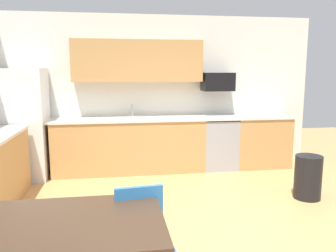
# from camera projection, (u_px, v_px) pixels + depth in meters

# --- Properties ---
(ground_plane) EXTENTS (12.00, 12.00, 0.00)m
(ground_plane) POSITION_uv_depth(u_px,v_px,m) (182.00, 229.00, 3.78)
(ground_plane) COLOR tan
(wall_back) EXTENTS (5.80, 0.10, 2.70)m
(wall_back) POSITION_uv_depth(u_px,v_px,m) (154.00, 92.00, 6.15)
(wall_back) COLOR silver
(wall_back) RESTS_ON ground
(cabinet_run_back) EXTENTS (2.56, 0.60, 0.90)m
(cabinet_run_back) POSITION_uv_depth(u_px,v_px,m) (130.00, 146.00, 5.88)
(cabinet_run_back) COLOR tan
(cabinet_run_back) RESTS_ON ground
(cabinet_run_back_right) EXTENTS (0.99, 0.60, 0.90)m
(cabinet_run_back_right) POSITION_uv_depth(u_px,v_px,m) (260.00, 142.00, 6.24)
(cabinet_run_back_right) COLOR tan
(cabinet_run_back_right) RESTS_ON ground
(countertop_back) EXTENTS (4.80, 0.64, 0.04)m
(countertop_back) POSITION_uv_depth(u_px,v_px,m) (156.00, 119.00, 5.88)
(countertop_back) COLOR silver
(countertop_back) RESTS_ON cabinet_run_back
(upper_cabinets_back) EXTENTS (2.20, 0.34, 0.70)m
(upper_cabinets_back) POSITION_uv_depth(u_px,v_px,m) (138.00, 61.00, 5.80)
(upper_cabinets_back) COLOR tan
(refrigerator) EXTENTS (0.76, 0.70, 1.77)m
(refrigerator) POSITION_uv_depth(u_px,v_px,m) (22.00, 124.00, 5.47)
(refrigerator) COLOR white
(refrigerator) RESTS_ON ground
(oven_range) EXTENTS (0.60, 0.60, 0.91)m
(oven_range) POSITION_uv_depth(u_px,v_px,m) (218.00, 143.00, 6.12)
(oven_range) COLOR #999BA0
(oven_range) RESTS_ON ground
(microwave) EXTENTS (0.54, 0.36, 0.32)m
(microwave) POSITION_uv_depth(u_px,v_px,m) (218.00, 82.00, 6.04)
(microwave) COLOR black
(sink_basin) EXTENTS (0.48, 0.40, 0.14)m
(sink_basin) POSITION_uv_depth(u_px,v_px,m) (133.00, 121.00, 5.82)
(sink_basin) COLOR #A5A8AD
(sink_basin) RESTS_ON countertop_back
(sink_faucet) EXTENTS (0.02, 0.02, 0.24)m
(sink_faucet) POSITION_uv_depth(u_px,v_px,m) (132.00, 111.00, 5.97)
(sink_faucet) COLOR #B2B5BA
(sink_faucet) RESTS_ON countertop_back
(dining_table) EXTENTS (1.40, 0.90, 0.76)m
(dining_table) POSITION_uv_depth(u_px,v_px,m) (58.00, 231.00, 2.25)
(dining_table) COLOR #422D1E
(dining_table) RESTS_ON ground
(chair_near_table) EXTENTS (0.44, 0.44, 0.85)m
(chair_near_table) POSITION_uv_depth(u_px,v_px,m) (142.00, 235.00, 2.59)
(chair_near_table) COLOR #2D72B7
(chair_near_table) RESTS_ON ground
(trash_bin) EXTENTS (0.36, 0.36, 0.60)m
(trash_bin) POSITION_uv_depth(u_px,v_px,m) (308.00, 177.00, 4.66)
(trash_bin) COLOR black
(trash_bin) RESTS_ON ground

